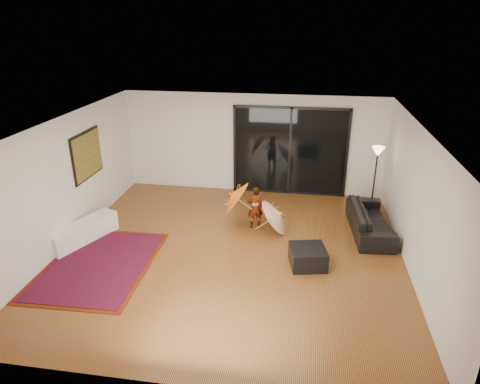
% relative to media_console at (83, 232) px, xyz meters
% --- Properties ---
extents(floor, '(7.00, 7.00, 0.00)m').
position_rel_media_console_xyz_m(floor, '(3.25, -0.00, -0.23)').
color(floor, olive).
rests_on(floor, ground).
extents(ceiling, '(7.00, 7.00, 0.00)m').
position_rel_media_console_xyz_m(ceiling, '(3.25, -0.00, 2.47)').
color(ceiling, white).
rests_on(ceiling, wall_back).
extents(wall_back, '(7.00, 0.00, 7.00)m').
position_rel_media_console_xyz_m(wall_back, '(3.25, 3.50, 1.12)').
color(wall_back, silver).
rests_on(wall_back, floor).
extents(wall_front, '(7.00, 0.00, 7.00)m').
position_rel_media_console_xyz_m(wall_front, '(3.25, -3.50, 1.12)').
color(wall_front, silver).
rests_on(wall_front, floor).
extents(wall_left, '(0.00, 7.00, 7.00)m').
position_rel_media_console_xyz_m(wall_left, '(-0.25, -0.00, 1.12)').
color(wall_left, silver).
rests_on(wall_left, floor).
extents(wall_right, '(0.00, 7.00, 7.00)m').
position_rel_media_console_xyz_m(wall_right, '(6.75, -0.00, 1.12)').
color(wall_right, silver).
rests_on(wall_right, floor).
extents(sliding_door, '(3.06, 0.07, 2.40)m').
position_rel_media_console_xyz_m(sliding_door, '(4.25, 3.47, 0.97)').
color(sliding_door, black).
rests_on(sliding_door, wall_back).
extents(painting, '(0.04, 1.28, 1.08)m').
position_rel_media_console_xyz_m(painting, '(-0.21, 1.00, 1.42)').
color(painting, black).
rests_on(painting, wall_left).
extents(media_console, '(1.00, 1.65, 0.45)m').
position_rel_media_console_xyz_m(media_console, '(0.00, 0.00, 0.00)').
color(media_console, white).
rests_on(media_console, floor).
extents(speaker, '(0.35, 0.35, 0.31)m').
position_rel_media_console_xyz_m(speaker, '(0.00, 0.29, -0.07)').
color(speaker, '#424244').
rests_on(speaker, floor).
extents(persian_rug, '(2.11, 2.89, 0.02)m').
position_rel_media_console_xyz_m(persian_rug, '(0.75, -0.86, -0.22)').
color(persian_rug, '#5F1E08').
rests_on(persian_rug, floor).
extents(sofa, '(0.93, 2.08, 0.59)m').
position_rel_media_console_xyz_m(sofa, '(6.20, 1.41, 0.07)').
color(sofa, black).
rests_on(sofa, floor).
extents(ottoman, '(0.79, 0.79, 0.38)m').
position_rel_media_console_xyz_m(ottoman, '(4.82, -0.23, -0.03)').
color(ottoman, black).
rests_on(ottoman, floor).
extents(floor_lamp, '(0.30, 0.30, 1.73)m').
position_rel_media_console_xyz_m(floor_lamp, '(6.35, 2.43, 1.14)').
color(floor_lamp, black).
rests_on(floor_lamp, floor).
extents(child, '(0.43, 0.35, 1.01)m').
position_rel_media_console_xyz_m(child, '(3.59, 1.25, 0.28)').
color(child, '#999999').
rests_on(child, floor).
extents(parasol_orange, '(0.65, 0.88, 0.90)m').
position_rel_media_console_xyz_m(parasol_orange, '(3.04, 1.20, 0.51)').
color(parasol_orange, '#DD5B0B').
rests_on(parasol_orange, child).
extents(parasol_white, '(0.70, 0.88, 0.96)m').
position_rel_media_console_xyz_m(parasol_white, '(4.19, 1.10, 0.28)').
color(parasol_white, silver).
rests_on(parasol_white, floor).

